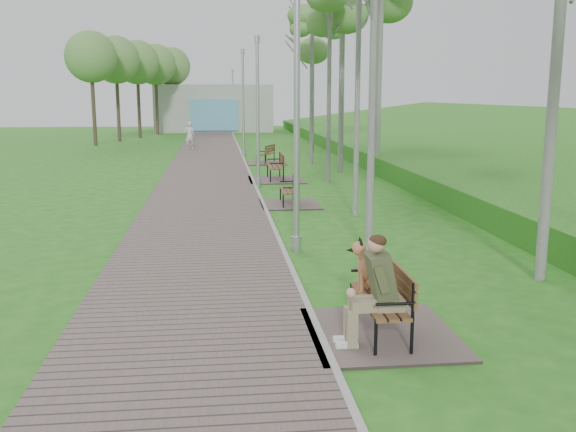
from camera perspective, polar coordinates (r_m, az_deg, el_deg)
name	(u,v)px	position (r m, az deg, el deg)	size (l,w,h in m)	color
ground	(352,411)	(7.01, 5.75, -16.87)	(120.00, 120.00, 0.00)	#25691C
walkway	(208,170)	(27.75, -7.16, 4.06)	(3.50, 67.00, 0.04)	#635550
kerb	(248,170)	(27.78, -3.54, 4.14)	(0.10, 67.00, 0.05)	#999993
embankment	(530,171)	(29.46, 20.68, 3.80)	(14.00, 70.00, 1.60)	#45942A
building_north	(214,108)	(57.04, -6.60, 9.50)	(10.00, 5.20, 4.00)	#9E9E99
bench_main	(376,302)	(8.79, 7.83, -7.60)	(1.97, 2.19, 1.72)	#635550
bench_second	(289,199)	(18.98, 0.06, 1.57)	(1.72, 1.91, 1.06)	#635550
bench_third	(275,174)	(24.40, -1.13, 3.74)	(2.06, 2.29, 1.27)	#635550
bench_far	(266,159)	(30.40, -2.00, 5.07)	(1.79, 1.99, 1.10)	#635550
lamp_post_near	(297,125)	(13.07, 0.78, 8.10)	(0.22, 0.22, 5.63)	#A3A6AC
lamp_post_second	(258,118)	(22.63, -2.70, 8.73)	(0.20, 0.20, 5.19)	#A3A6AC
lamp_post_third	(243,107)	(34.05, -4.00, 9.67)	(0.21, 0.21, 5.51)	#A3A6AC
lamp_post_far	(233,103)	(56.58, -4.90, 10.01)	(0.21, 0.21, 5.31)	#A3A6AC
pedestrian_near	(190,136)	(38.18, -8.74, 7.07)	(0.60, 0.40, 1.66)	beige
birch_far_b	(312,19)	(30.54, 2.16, 17.08)	(2.53, 2.53, 8.38)	silver
birch_far_c	(313,15)	(37.60, 2.23, 17.40)	(2.75, 2.75, 9.63)	silver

